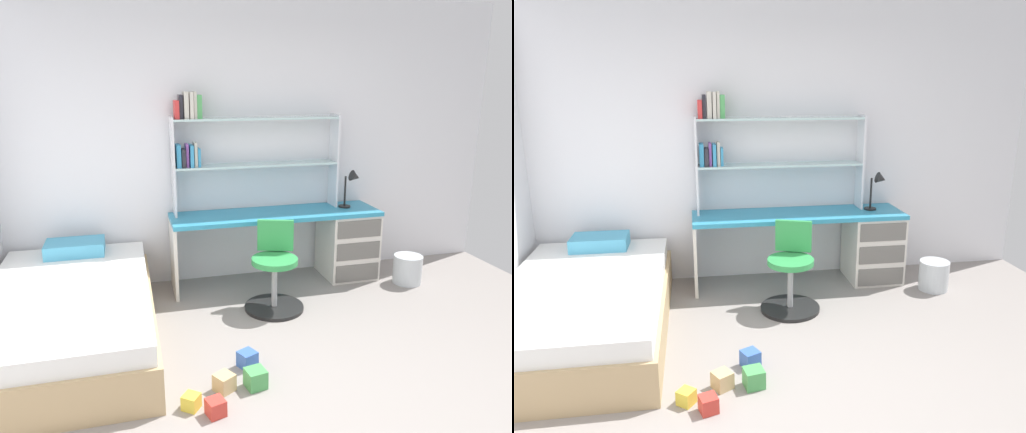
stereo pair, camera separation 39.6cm
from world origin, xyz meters
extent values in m
cube|color=gray|center=(0.00, 0.00, -0.01)|extent=(5.43, 5.66, 0.02)
cube|color=silver|center=(0.00, 2.36, 1.37)|extent=(5.43, 0.06, 2.73)
cube|color=teal|center=(0.29, 2.04, 0.70)|extent=(2.03, 0.53, 0.04)
cube|color=silver|center=(1.05, 2.04, 0.34)|extent=(0.50, 0.50, 0.68)
cube|color=silver|center=(-0.71, 2.04, 0.34)|extent=(0.03, 0.48, 0.68)
cube|color=#64625E|center=(1.05, 1.79, 0.11)|extent=(0.45, 0.01, 0.17)
cube|color=#64625E|center=(1.05, 1.79, 0.34)|extent=(0.45, 0.01, 0.17)
cube|color=#64625E|center=(1.05, 1.79, 0.56)|extent=(0.45, 0.01, 0.17)
cube|color=silver|center=(-0.67, 2.19, 1.17)|extent=(0.02, 0.22, 0.92)
cube|color=silver|center=(0.93, 2.19, 1.17)|extent=(0.02, 0.22, 0.92)
cube|color=silver|center=(0.13, 2.19, 1.16)|extent=(1.58, 0.22, 0.02)
cube|color=silver|center=(0.13, 2.19, 1.60)|extent=(1.58, 0.22, 0.02)
cube|color=#338CBF|center=(-0.62, 2.19, 1.28)|extent=(0.04, 0.16, 0.21)
cube|color=#26262D|center=(-0.57, 2.19, 1.26)|extent=(0.04, 0.16, 0.17)
cube|color=purple|center=(-0.54, 2.19, 1.28)|extent=(0.02, 0.12, 0.21)
cube|color=#338CBF|center=(-0.50, 2.19, 1.28)|extent=(0.03, 0.18, 0.20)
cube|color=beige|center=(-0.46, 2.19, 1.29)|extent=(0.03, 0.14, 0.22)
cube|color=#338CBF|center=(-0.43, 2.19, 1.26)|extent=(0.02, 0.14, 0.17)
cube|color=red|center=(-0.62, 2.19, 1.70)|extent=(0.04, 0.16, 0.16)
cube|color=#26262D|center=(-0.58, 2.19, 1.72)|extent=(0.03, 0.12, 0.21)
cube|color=beige|center=(-0.53, 2.19, 1.73)|extent=(0.04, 0.15, 0.24)
cube|color=beige|center=(-0.49, 2.19, 1.73)|extent=(0.03, 0.18, 0.23)
cube|color=beige|center=(-0.45, 2.19, 1.73)|extent=(0.03, 0.14, 0.24)
cube|color=#4CA559|center=(-0.41, 2.19, 1.72)|extent=(0.04, 0.12, 0.21)
cylinder|color=black|center=(1.01, 2.07, 0.72)|extent=(0.12, 0.12, 0.02)
cylinder|color=black|center=(1.01, 2.07, 0.88)|extent=(0.02, 0.02, 0.30)
cone|color=black|center=(1.09, 2.02, 1.03)|extent=(0.12, 0.11, 0.13)
cylinder|color=black|center=(0.09, 1.45, 0.01)|extent=(0.52, 0.52, 0.03)
cylinder|color=#A5A8AD|center=(0.09, 1.45, 0.21)|extent=(0.05, 0.05, 0.42)
cylinder|color=green|center=(0.09, 1.45, 0.45)|extent=(0.40, 0.40, 0.05)
cube|color=green|center=(0.15, 1.62, 0.62)|extent=(0.32, 0.14, 0.28)
cube|color=tan|center=(-1.57, 1.27, 0.16)|extent=(1.24, 2.08, 0.31)
cube|color=white|center=(-1.57, 1.27, 0.38)|extent=(1.18, 2.02, 0.14)
cube|color=#4CA5CC|center=(-1.57, 2.06, 0.51)|extent=(0.50, 0.32, 0.12)
cylinder|color=silver|center=(1.54, 1.68, 0.14)|extent=(0.28, 0.28, 0.28)
cube|color=red|center=(-0.67, 0.15, 0.05)|extent=(0.13, 0.13, 0.10)
cube|color=gold|center=(-0.80, 0.25, 0.05)|extent=(0.13, 0.13, 0.10)
cube|color=#479E51|center=(-0.36, 0.37, 0.06)|extent=(0.15, 0.15, 0.13)
cube|color=#3860B7|center=(-0.36, 0.62, 0.06)|extent=(0.15, 0.15, 0.11)
cube|color=tan|center=(-0.57, 0.38, 0.06)|extent=(0.16, 0.16, 0.11)
camera|label=1|loc=(-1.09, -2.37, 1.93)|focal=34.69mm
camera|label=2|loc=(-0.70, -2.46, 1.93)|focal=34.69mm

